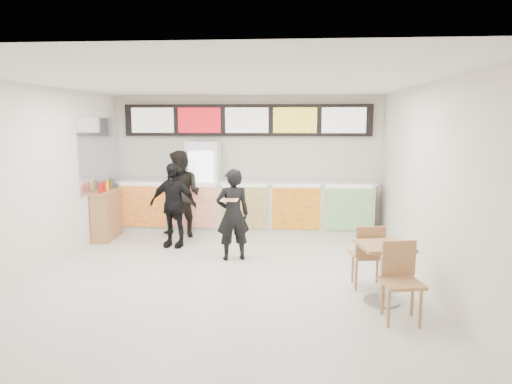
# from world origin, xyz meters

# --- Properties ---
(floor) EXTENTS (7.00, 7.00, 0.00)m
(floor) POSITION_xyz_m (0.00, 0.00, 0.00)
(floor) COLOR beige
(floor) RESTS_ON ground
(ceiling) EXTENTS (7.00, 7.00, 0.00)m
(ceiling) POSITION_xyz_m (0.00, 0.00, 3.00)
(ceiling) COLOR white
(ceiling) RESTS_ON wall_back
(wall_back) EXTENTS (6.00, 0.00, 6.00)m
(wall_back) POSITION_xyz_m (0.00, 3.50, 1.50)
(wall_back) COLOR silver
(wall_back) RESTS_ON floor
(wall_left) EXTENTS (0.00, 7.00, 7.00)m
(wall_left) POSITION_xyz_m (-3.00, 0.00, 1.50)
(wall_left) COLOR silver
(wall_left) RESTS_ON floor
(wall_right) EXTENTS (0.00, 7.00, 7.00)m
(wall_right) POSITION_xyz_m (3.00, 0.00, 1.50)
(wall_right) COLOR silver
(wall_right) RESTS_ON floor
(service_counter) EXTENTS (5.56, 0.77, 1.14)m
(service_counter) POSITION_xyz_m (0.00, 3.09, 0.57)
(service_counter) COLOR silver
(service_counter) RESTS_ON floor
(menu_board) EXTENTS (5.50, 0.14, 0.70)m
(menu_board) POSITION_xyz_m (0.00, 3.41, 2.45)
(menu_board) COLOR black
(menu_board) RESTS_ON wall_back
(drinks_fridge) EXTENTS (0.70, 0.67, 2.00)m
(drinks_fridge) POSITION_xyz_m (-0.93, 3.11, 1.00)
(drinks_fridge) COLOR white
(drinks_fridge) RESTS_ON floor
(mirror_panel) EXTENTS (0.01, 2.00, 1.50)m
(mirror_panel) POSITION_xyz_m (-2.99, 2.45, 1.75)
(mirror_panel) COLOR #B2B7BF
(mirror_panel) RESTS_ON wall_left
(customer_main) EXTENTS (0.68, 0.55, 1.62)m
(customer_main) POSITION_xyz_m (-0.03, 1.01, 0.81)
(customer_main) COLOR black
(customer_main) RESTS_ON floor
(customer_left) EXTENTS (1.06, 0.94, 1.83)m
(customer_left) POSITION_xyz_m (-1.31, 2.55, 0.91)
(customer_left) COLOR black
(customer_left) RESTS_ON floor
(customer_mid) EXTENTS (1.02, 0.56, 1.64)m
(customer_mid) POSITION_xyz_m (-1.30, 1.78, 0.82)
(customer_mid) COLOR black
(customer_mid) RESTS_ON floor
(pizza_slice) EXTENTS (0.36, 0.36, 0.02)m
(pizza_slice) POSITION_xyz_m (-0.03, 0.56, 1.16)
(pizza_slice) COLOR beige
(pizza_slice) RESTS_ON customer_main
(cafe_table) EXTENTS (0.76, 1.70, 0.96)m
(cafe_table) POSITION_xyz_m (2.22, -0.77, 0.56)
(cafe_table) COLOR #AB754E
(cafe_table) RESTS_ON floor
(condiment_ledge) EXTENTS (0.36, 0.90, 1.20)m
(condiment_ledge) POSITION_xyz_m (-2.82, 2.21, 0.51)
(condiment_ledge) COLOR #AB754E
(condiment_ledge) RESTS_ON floor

